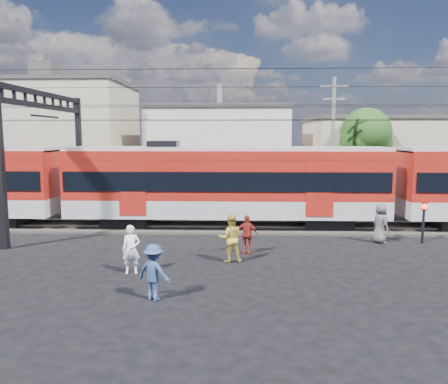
% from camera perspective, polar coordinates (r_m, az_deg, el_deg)
% --- Properties ---
extents(ground, '(120.00, 120.00, 0.00)m').
position_cam_1_polar(ground, '(14.90, 2.42, -11.19)').
color(ground, black).
rests_on(ground, ground).
extents(track_bed, '(70.00, 3.40, 0.12)m').
position_cam_1_polar(track_bed, '(22.61, 2.30, -4.56)').
color(track_bed, '#2D2823').
rests_on(track_bed, ground).
extents(rail_near, '(70.00, 0.12, 0.12)m').
position_cam_1_polar(rail_near, '(21.86, 2.31, -4.66)').
color(rail_near, '#59544C').
rests_on(rail_near, track_bed).
extents(rail_far, '(70.00, 0.12, 0.12)m').
position_cam_1_polar(rail_far, '(23.33, 2.30, -3.89)').
color(rail_far, '#59544C').
rests_on(rail_far, track_bed).
extents(commuter_train, '(50.30, 3.08, 4.17)m').
position_cam_1_polar(commuter_train, '(22.25, 0.86, 1.36)').
color(commuter_train, black).
rests_on(commuter_train, ground).
extents(catenary, '(70.00, 9.30, 7.52)m').
position_cam_1_polar(catenary, '(23.72, -19.23, 7.94)').
color(catenary, black).
rests_on(catenary, ground).
extents(building_west, '(14.28, 10.20, 9.30)m').
position_cam_1_polar(building_west, '(41.70, -21.99, 6.75)').
color(building_west, tan).
rests_on(building_west, ground).
extents(building_midwest, '(12.24, 12.24, 7.30)m').
position_cam_1_polar(building_midwest, '(41.18, -0.57, 5.90)').
color(building_midwest, beige).
rests_on(building_midwest, ground).
extents(building_mideast, '(16.32, 10.20, 6.30)m').
position_cam_1_polar(building_mideast, '(40.68, 22.44, 4.61)').
color(building_mideast, tan).
rests_on(building_mideast, ground).
extents(utility_pole_mid, '(1.80, 0.24, 8.50)m').
position_cam_1_polar(utility_pole_mid, '(29.76, 14.01, 6.78)').
color(utility_pole_mid, slate).
rests_on(utility_pole_mid, ground).
extents(tree_near, '(3.82, 3.64, 6.72)m').
position_cam_1_polar(tree_near, '(33.53, 18.30, 6.89)').
color(tree_near, '#382619').
rests_on(tree_near, ground).
extents(pedestrian_a, '(0.68, 0.50, 1.69)m').
position_cam_1_polar(pedestrian_a, '(15.51, -12.02, -7.34)').
color(pedestrian_a, white).
rests_on(pedestrian_a, ground).
extents(pedestrian_b, '(0.98, 0.81, 1.83)m').
position_cam_1_polar(pedestrian_b, '(16.49, 0.85, -6.03)').
color(pedestrian_b, gold).
rests_on(pedestrian_b, ground).
extents(pedestrian_c, '(1.23, 1.00, 1.65)m').
position_cam_1_polar(pedestrian_c, '(12.97, -9.14, -10.30)').
color(pedestrian_c, navy).
rests_on(pedestrian_c, ground).
extents(pedestrian_d, '(0.99, 0.60, 1.58)m').
position_cam_1_polar(pedestrian_d, '(17.66, 2.98, -5.56)').
color(pedestrian_d, maroon).
rests_on(pedestrian_d, ground).
extents(pedestrian_e, '(0.88, 1.02, 1.76)m').
position_cam_1_polar(pedestrian_e, '(20.57, 19.75, -3.87)').
color(pedestrian_e, '#545459').
rests_on(pedestrian_e, ground).
extents(crossing_signal, '(0.26, 0.26, 1.81)m').
position_cam_1_polar(crossing_signal, '(21.18, 24.63, -2.77)').
color(crossing_signal, black).
rests_on(crossing_signal, ground).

